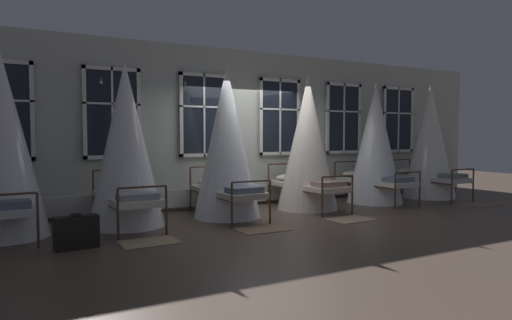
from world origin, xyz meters
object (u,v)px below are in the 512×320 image
cot_second (126,147)px  cot_fourth (308,145)px  cot_first (3,149)px  cot_sixth (429,143)px  suitcase_dark (76,232)px  cot_fifth (375,145)px  cot_third (227,144)px

cot_second → cot_fourth: (3.67, 0.03, -0.00)m
cot_first → cot_sixth: 9.05m
cot_fourth → suitcase_dark: 4.90m
cot_fifth → cot_sixth: size_ratio=0.98×
cot_third → cot_sixth: bearing=-89.3°
cot_third → cot_fourth: size_ratio=1.02×
cot_first → cot_fifth: cot_first is taller
cot_fourth → cot_fifth: bearing=-90.3°
cot_third → suitcase_dark: bearing=113.3°
cot_second → cot_fourth: bearing=-90.7°
cot_first → cot_sixth: size_ratio=0.99×
cot_third → cot_sixth: cot_third is taller
cot_second → cot_third: 1.83m
cot_second → cot_sixth: bearing=-90.7°
cot_sixth → cot_first: bearing=91.0°
cot_first → cot_second: bearing=-91.6°
cot_third → cot_sixth: (5.46, 0.08, -0.01)m
cot_second → suitcase_dark: (-0.94, -1.22, -1.10)m
cot_fourth → suitcase_dark: cot_fourth is taller
cot_first → cot_third: 3.60m
cot_first → cot_fifth: bearing=-91.2°
cot_fifth → cot_sixth: cot_sixth is taller
cot_second → cot_fifth: cot_second is taller
cot_first → cot_second: size_ratio=0.99×
cot_fourth → cot_fifth: size_ratio=1.02×
cot_first → suitcase_dark: 1.84m
cot_first → cot_fifth: 7.29m
cot_first → cot_fourth: cot_fourth is taller
cot_fifth → suitcase_dark: cot_fifth is taller
cot_first → cot_fifth: (7.29, 0.05, -0.01)m
cot_sixth → suitcase_dark: cot_sixth is taller
cot_fourth → cot_sixth: size_ratio=0.99×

